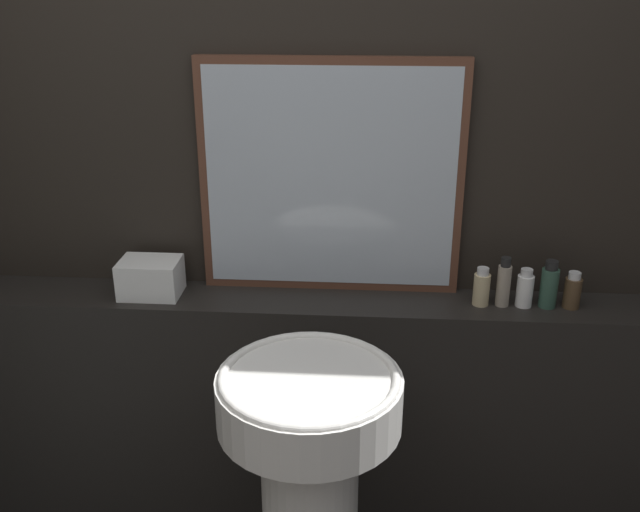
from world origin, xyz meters
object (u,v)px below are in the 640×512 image
Objects in this scene: shampoo_bottle at (482,288)px; lotion_bottle at (525,289)px; conditioner_bottle at (504,283)px; hand_soap_bottle at (572,291)px; mirror at (331,179)px; body_wash_bottle at (549,286)px; towel_stack at (151,278)px; pedestal_sink at (310,485)px.

lotion_bottle is (0.13, 0.00, -0.00)m from shampoo_bottle.
hand_soap_bottle is at bearing 0.00° from conditioner_bottle.
mirror reaches higher than lotion_bottle.
towel_stack is at bearing -180.00° from body_wash_bottle.
shampoo_bottle is 0.81× the size of body_wash_bottle.
shampoo_bottle is (1.04, -0.00, -0.00)m from towel_stack.
body_wash_bottle is 0.07m from hand_soap_bottle.
conditioner_bottle reaches higher than shampoo_bottle.
lotion_bottle is (0.62, 0.49, 0.37)m from pedestal_sink.
hand_soap_bottle is (0.75, -0.09, -0.31)m from mirror.
lotion_bottle is (1.17, -0.00, -0.00)m from towel_stack.
shampoo_bottle reaches higher than towel_stack.
pedestal_sink is 0.98m from hand_soap_bottle.
conditioner_bottle is (0.07, 0.00, 0.02)m from shampoo_bottle.
conditioner_bottle is 1.30× the size of lotion_bottle.
hand_soap_bottle is (1.31, 0.00, -0.00)m from towel_stack.
mirror is 0.68m from lotion_bottle.
shampoo_bottle is (0.49, 0.49, 0.37)m from pedestal_sink.
pedestal_sink is at bearing -144.62° from body_wash_bottle.
pedestal_sink is 0.83m from towel_stack.
hand_soap_bottle is (0.27, 0.00, -0.00)m from shampoo_bottle.
lotion_bottle reaches higher than pedestal_sink.
hand_soap_bottle is (0.21, 0.00, -0.02)m from conditioner_bottle.
shampoo_bottle is at bearing -10.96° from mirror.
shampoo_bottle is at bearing -180.00° from body_wash_bottle.
pedestal_sink is 4.88× the size of towel_stack.
conditioner_bottle is at bearing -0.00° from towel_stack.
mirror is 4.32× the size of towel_stack.
shampoo_bottle and lotion_bottle have the same top height.
mirror is 6.67× the size of lotion_bottle.
body_wash_bottle is at bearing 35.38° from pedestal_sink.
body_wash_bottle is at bearing 180.00° from hand_soap_bottle.
lotion_bottle is (0.07, 0.00, -0.02)m from conditioner_bottle.
shampoo_bottle is 0.07m from conditioner_bottle.
towel_stack is 1.17m from lotion_bottle.
lotion_bottle reaches higher than towel_stack.
towel_stack is at bearing 180.00° from hand_soap_bottle.
conditioner_bottle is (0.54, -0.09, -0.29)m from mirror.
pedestal_sink is at bearing -138.48° from conditioner_bottle.
body_wash_bottle is at bearing 0.00° from shampoo_bottle.
lotion_bottle is 0.07m from body_wash_bottle.
towel_stack is at bearing 138.01° from pedestal_sink.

